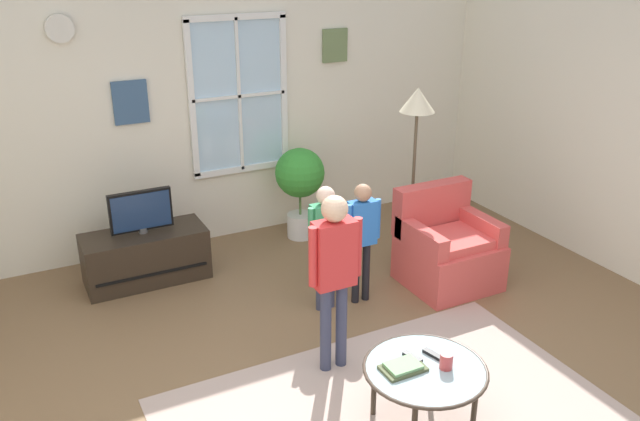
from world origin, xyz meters
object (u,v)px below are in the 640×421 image
at_px(armchair, 446,249).
at_px(person_green_shirt, 326,234).
at_px(person_blue_shirt, 362,230).
at_px(floor_lamp, 417,118).
at_px(remote_near_cup, 433,354).
at_px(television, 141,211).
at_px(tv_stand, 146,256).
at_px(potted_plant_by_window, 300,180).
at_px(remote_near_books, 412,357).
at_px(coffee_table, 425,371).
at_px(person_red_shirt, 334,264).
at_px(book_stack, 403,367).
at_px(cup, 446,361).

height_order(armchair, person_green_shirt, person_green_shirt).
height_order(person_blue_shirt, floor_lamp, floor_lamp).
bearing_deg(remote_near_cup, person_blue_shirt, 77.25).
bearing_deg(television, floor_lamp, -16.22).
relative_size(tv_stand, potted_plant_by_window, 1.13).
distance_m(remote_near_books, person_blue_shirt, 1.52).
height_order(television, floor_lamp, floor_lamp).
bearing_deg(floor_lamp, remote_near_cup, -120.98).
bearing_deg(armchair, television, 152.15).
height_order(coffee_table, remote_near_books, remote_near_books).
distance_m(remote_near_books, floor_lamp, 2.55).
distance_m(person_green_shirt, person_blue_shirt, 0.33).
bearing_deg(tv_stand, person_green_shirt, -44.27).
xyz_separation_m(person_blue_shirt, person_red_shirt, (-0.66, -0.74, 0.17)).
relative_size(coffee_table, person_green_shirt, 0.72).
bearing_deg(person_blue_shirt, television, 141.83).
relative_size(book_stack, floor_lamp, 0.16).
distance_m(television, book_stack, 2.90).
distance_m(remote_near_books, person_red_shirt, 0.82).
bearing_deg(remote_near_cup, tv_stand, 114.39).
xyz_separation_m(person_red_shirt, floor_lamp, (1.52, 1.26, 0.57)).
xyz_separation_m(book_stack, remote_near_cup, (0.25, 0.04, -0.01)).
height_order(armchair, book_stack, armchair).
height_order(book_stack, person_red_shirt, person_red_shirt).
bearing_deg(television, tv_stand, 90.00).
distance_m(person_green_shirt, floor_lamp, 1.47).
distance_m(book_stack, floor_lamp, 2.66).
height_order(tv_stand, potted_plant_by_window, potted_plant_by_window).
distance_m(remote_near_books, person_green_shirt, 1.49).
xyz_separation_m(tv_stand, remote_near_cup, (1.22, -2.69, 0.21)).
height_order(remote_near_books, potted_plant_by_window, potted_plant_by_window).
xyz_separation_m(person_green_shirt, person_blue_shirt, (0.33, -0.03, -0.02)).
bearing_deg(person_blue_shirt, person_red_shirt, -131.75).
relative_size(person_green_shirt, potted_plant_by_window, 1.14).
bearing_deg(remote_near_cup, cup, -92.21).
xyz_separation_m(tv_stand, person_blue_shirt, (1.55, -1.22, 0.44)).
height_order(coffee_table, potted_plant_by_window, potted_plant_by_window).
height_order(cup, person_red_shirt, person_red_shirt).
height_order(armchair, floor_lamp, floor_lamp).
bearing_deg(tv_stand, book_stack, -70.49).
distance_m(tv_stand, coffee_table, 2.99).
height_order(cup, person_blue_shirt, person_blue_shirt).
bearing_deg(remote_near_cup, armchair, 49.93).
bearing_deg(person_green_shirt, television, 135.80).
bearing_deg(coffee_table, floor_lamp, 57.68).
bearing_deg(book_stack, cup, -23.41).
distance_m(book_stack, remote_near_cup, 0.26).
xyz_separation_m(book_stack, floor_lamp, (1.44, 2.02, 0.96)).
height_order(remote_near_cup, person_red_shirt, person_red_shirt).
relative_size(tv_stand, remote_near_books, 7.80).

